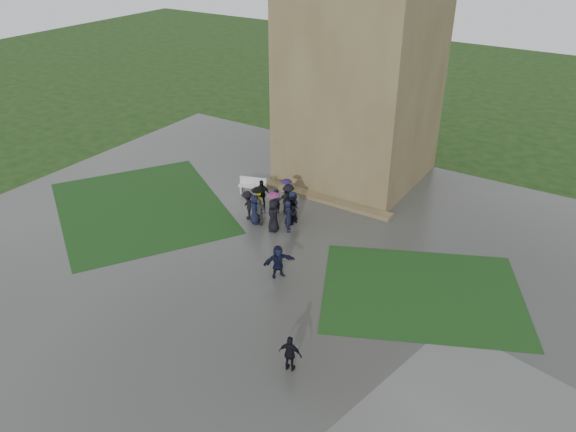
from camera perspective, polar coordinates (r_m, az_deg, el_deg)
The scene contains 10 objects.
ground at distance 26.54m, azimuth -8.08°, elevation -7.22°, with size 120.00×120.00×0.00m, color black.
plaza at distance 27.77m, azimuth -5.43°, elevation -5.20°, with size 34.00×34.00×0.02m, color #353533.
lawn_inset_left at distance 34.16m, azimuth -14.72°, elevation 0.88°, with size 11.00×9.00×0.01m, color black.
lawn_inset_right at distance 26.66m, azimuth 13.47°, elevation -7.55°, with size 9.00×7.00×0.01m, color black.
tower at distance 34.74m, azimuth 7.68°, elevation 17.82°, with size 8.00×8.00×18.00m, color brown.
tower_plinth at distance 33.89m, azimuth 3.45°, elevation 1.82°, with size 9.00×0.80×0.22m, color brown.
bench at distance 34.57m, azimuth -3.62°, elevation 3.12°, with size 1.78×1.06×0.98m.
visitor_cluster at distance 31.25m, azimuth -1.65°, elevation 1.27°, with size 3.78×3.14×2.49m.
pedestrian_mid at distance 26.55m, azimuth -1.01°, elevation -4.61°, with size 1.56×0.56×1.68m, color black.
pedestrian_near at distance 21.68m, azimuth 0.23°, elevation -13.81°, with size 0.92×0.52×1.56m, color black.
Camera 1 is at (14.60, -15.84, 15.49)m, focal length 35.00 mm.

